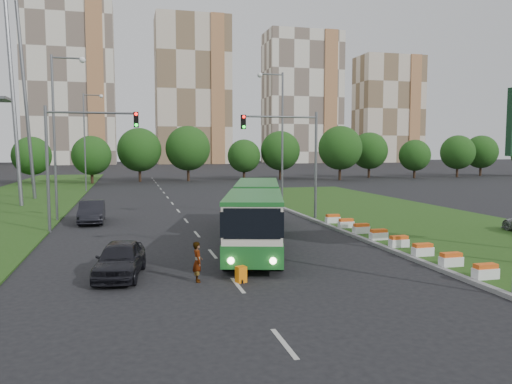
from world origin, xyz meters
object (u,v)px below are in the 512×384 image
object	(u,v)px
car_left_near	(120,259)
pedestrian	(198,262)
traffic_mast_median	(295,148)
traffic_mast_left	(74,148)
shopping_trolley	(241,274)
car_left_far	(92,212)
articulated_bus	(252,212)

from	to	relation	value
car_left_near	pedestrian	xyz separation A→B (m)	(3.03, -1.57, 0.07)
traffic_mast_median	car_left_near	xyz separation A→B (m)	(-12.25, -13.48, -4.60)
pedestrian	car_left_near	bearing A→B (deg)	62.82
traffic_mast_left	shopping_trolley	world-z (taller)	traffic_mast_left
car_left_far	pedestrian	distance (m)	18.46
traffic_mast_median	pedestrian	distance (m)	18.23
traffic_mast_left	car_left_far	world-z (taller)	traffic_mast_left
pedestrian	shopping_trolley	bearing A→B (deg)	-108.10
pedestrian	shopping_trolley	xyz separation A→B (m)	(1.66, -0.55, -0.49)
articulated_bus	shopping_trolley	size ratio (longest dim) A/B	25.64
articulated_bus	car_left_near	distance (m)	9.68
traffic_mast_median	traffic_mast_left	size ratio (longest dim) A/B	1.00
car_left_near	car_left_far	bearing A→B (deg)	106.81
pedestrian	traffic_mast_median	bearing A→B (deg)	-31.22
traffic_mast_median	car_left_near	world-z (taller)	traffic_mast_median
traffic_mast_median	car_left_far	xyz separation A→B (m)	(-14.45, 2.65, -4.56)
traffic_mast_median	shopping_trolley	distance (m)	18.05
traffic_mast_left	articulated_bus	distance (m)	12.43
articulated_bus	shopping_trolley	xyz separation A→B (m)	(-2.57, -8.46, -1.36)
car_left_far	shopping_trolley	size ratio (longest dim) A/B	7.38
traffic_mast_median	articulated_bus	size ratio (longest dim) A/B	0.48
traffic_mast_median	car_left_near	bearing A→B (deg)	-132.25
pedestrian	shopping_trolley	world-z (taller)	pedestrian
car_left_far	articulated_bus	bearing A→B (deg)	-46.25
shopping_trolley	traffic_mast_left	bearing A→B (deg)	98.91
car_left_near	pedestrian	world-z (taller)	pedestrian
articulated_bus	car_left_near	xyz separation A→B (m)	(-7.26, -6.34, -0.94)
traffic_mast_left	car_left_near	xyz separation A→B (m)	(2.91, -12.48, -4.60)
traffic_mast_left	articulated_bus	size ratio (longest dim) A/B	0.48
traffic_mast_left	car_left_near	world-z (taller)	traffic_mast_left
traffic_mast_left	shopping_trolley	size ratio (longest dim) A/B	12.25
articulated_bus	car_left_near	bearing A→B (deg)	-123.35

